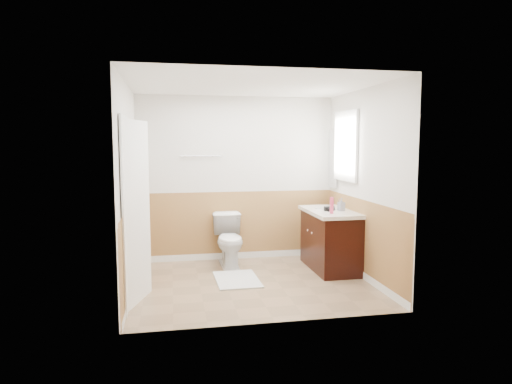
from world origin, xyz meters
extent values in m
plane|color=#8C7051|center=(0.00, 0.00, 0.00)|extent=(3.00, 3.00, 0.00)
plane|color=white|center=(0.00, 0.00, 2.50)|extent=(3.00, 3.00, 0.00)
plane|color=silver|center=(0.00, 1.30, 1.25)|extent=(3.00, 0.00, 3.00)
plane|color=silver|center=(0.00, -1.30, 1.25)|extent=(3.00, 0.00, 3.00)
plane|color=silver|center=(-1.50, 0.00, 1.25)|extent=(0.00, 3.00, 3.00)
plane|color=silver|center=(1.50, 0.00, 1.25)|extent=(0.00, 3.00, 3.00)
plane|color=#A26E41|center=(0.00, 1.29, 0.50)|extent=(3.00, 0.00, 3.00)
plane|color=#A26E41|center=(0.00, -1.29, 0.50)|extent=(3.00, 0.00, 3.00)
plane|color=#A26E41|center=(-1.49, 0.00, 0.50)|extent=(0.00, 2.60, 2.60)
plane|color=#A26E41|center=(1.49, 0.00, 0.50)|extent=(0.00, 2.60, 2.60)
imported|color=white|center=(-0.17, 0.90, 0.38)|extent=(0.44, 0.75, 0.76)
cube|color=silver|center=(-0.17, 0.16, 0.01)|extent=(0.57, 0.81, 0.02)
cube|color=black|center=(1.21, 0.45, 0.40)|extent=(0.55, 1.10, 0.80)
sphere|color=silver|center=(0.91, 0.35, 0.55)|extent=(0.03, 0.03, 0.03)
sphere|color=silver|center=(0.91, 0.55, 0.55)|extent=(0.03, 0.03, 0.03)
cube|color=silver|center=(1.20, 0.45, 0.83)|extent=(0.60, 1.15, 0.05)
cylinder|color=silver|center=(1.21, 0.60, 0.86)|extent=(0.36, 0.36, 0.02)
cylinder|color=silver|center=(1.39, 0.60, 0.92)|extent=(0.02, 0.02, 0.14)
cylinder|color=#D0365A|center=(1.11, 0.15, 0.96)|extent=(0.05, 0.05, 0.22)
imported|color=gray|center=(1.33, 0.36, 0.94)|extent=(0.09, 0.10, 0.18)
cylinder|color=black|center=(1.16, 0.38, 0.89)|extent=(0.14, 0.07, 0.07)
cylinder|color=black|center=(1.13, 0.32, 0.86)|extent=(0.03, 0.03, 0.07)
cube|color=silver|center=(1.48, 1.10, 1.55)|extent=(0.02, 0.35, 0.90)
cube|color=white|center=(1.47, 0.59, 1.75)|extent=(0.04, 0.80, 1.00)
cube|color=white|center=(1.49, 0.59, 1.75)|extent=(0.01, 0.70, 0.90)
cube|color=white|center=(-1.40, -0.45, 1.02)|extent=(0.29, 0.78, 2.04)
cube|color=white|center=(-1.48, -0.45, 1.03)|extent=(0.02, 0.92, 2.10)
sphere|color=silver|center=(-1.34, -0.12, 0.95)|extent=(0.06, 0.06, 0.06)
cylinder|color=silver|center=(-0.55, 1.25, 1.60)|extent=(0.62, 0.02, 0.02)
cylinder|color=silver|center=(-0.10, 1.23, 0.70)|extent=(0.14, 0.02, 0.02)
cylinder|color=white|center=(-0.10, 1.23, 0.70)|extent=(0.10, 0.11, 0.11)
cube|color=white|center=(-0.10, 1.23, 0.59)|extent=(0.10, 0.01, 0.16)
camera|label=1|loc=(-0.99, -5.52, 1.77)|focal=31.54mm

